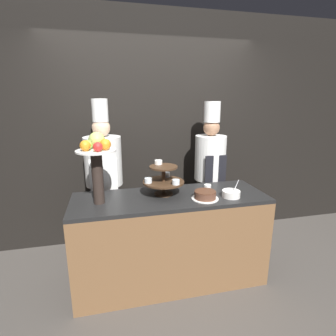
# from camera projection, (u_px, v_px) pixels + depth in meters

# --- Properties ---
(ground_plane) EXTENTS (14.00, 14.00, 0.00)m
(ground_plane) POSITION_uv_depth(u_px,v_px,m) (178.00, 300.00, 2.40)
(ground_plane) COLOR #47423D
(wall_back) EXTENTS (10.00, 0.06, 2.80)m
(wall_back) POSITION_uv_depth(u_px,v_px,m) (152.00, 131.00, 3.26)
(wall_back) COLOR black
(wall_back) RESTS_ON ground_plane
(buffet_counter) EXTENTS (1.83, 0.63, 0.90)m
(buffet_counter) POSITION_uv_depth(u_px,v_px,m) (170.00, 239.00, 2.58)
(buffet_counter) COLOR brown
(buffet_counter) RESTS_ON ground_plane
(tiered_stand) EXTENTS (0.39, 0.39, 0.32)m
(tiered_stand) POSITION_uv_depth(u_px,v_px,m) (163.00, 179.00, 2.48)
(tiered_stand) COLOR #3D2819
(tiered_stand) RESTS_ON buffet_counter
(fruit_pedestal) EXTENTS (0.34, 0.34, 0.62)m
(fruit_pedestal) POSITION_uv_depth(u_px,v_px,m) (97.00, 157.00, 2.22)
(fruit_pedestal) COLOR #2D231E
(fruit_pedestal) RESTS_ON buffet_counter
(cake_round) EXTENTS (0.25, 0.25, 0.08)m
(cake_round) POSITION_uv_depth(u_px,v_px,m) (205.00, 195.00, 2.39)
(cake_round) COLOR white
(cake_round) RESTS_ON buffet_counter
(cup_white) EXTENTS (0.07, 0.07, 0.07)m
(cup_white) POSITION_uv_depth(u_px,v_px,m) (207.00, 188.00, 2.58)
(cup_white) COLOR white
(cup_white) RESTS_ON buffet_counter
(serving_bowl_near) EXTENTS (0.17, 0.17, 0.16)m
(serving_bowl_near) POSITION_uv_depth(u_px,v_px,m) (231.00, 194.00, 2.44)
(serving_bowl_near) COLOR white
(serving_bowl_near) RESTS_ON buffet_counter
(chef_left) EXTENTS (0.40, 0.40, 1.79)m
(chef_left) POSITION_uv_depth(u_px,v_px,m) (104.00, 176.00, 2.88)
(chef_left) COLOR black
(chef_left) RESTS_ON ground_plane
(chef_center_left) EXTENTS (0.36, 0.36, 1.76)m
(chef_center_left) POSITION_uv_depth(u_px,v_px,m) (210.00, 169.00, 3.15)
(chef_center_left) COLOR #38332D
(chef_center_left) RESTS_ON ground_plane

